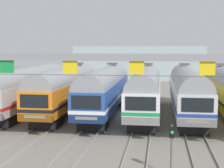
{
  "coord_description": "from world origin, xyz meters",
  "views": [
    {
      "loc": [
        3.43,
        -33.7,
        6.87
      ],
      "look_at": [
        -1.71,
        2.46,
        2.85
      ],
      "focal_mm": 54.18,
      "sensor_mm": 36.0,
      "label": 1
    }
  ],
  "objects_px": {
    "commuter_train_silver": "(188,90)",
    "commuter_train_orange": "(66,87)",
    "commuter_train_blue": "(105,88)",
    "commuter_train_white": "(146,89)",
    "yard_signal_mast": "(172,141)",
    "commuter_train_stainless": "(28,87)",
    "catenary_gantry": "(103,72)"
  },
  "relations": [
    {
      "from": "catenary_gantry",
      "to": "commuter_train_white",
      "type": "bearing_deg",
      "value": 81.35
    },
    {
      "from": "commuter_train_stainless",
      "to": "commuter_train_white",
      "type": "bearing_deg",
      "value": 0.02
    },
    {
      "from": "commuter_train_stainless",
      "to": "catenary_gantry",
      "type": "distance_m",
      "value": 17.17
    },
    {
      "from": "commuter_train_blue",
      "to": "commuter_train_silver",
      "type": "distance_m",
      "value": 8.22
    },
    {
      "from": "commuter_train_silver",
      "to": "catenary_gantry",
      "type": "height_order",
      "value": "catenary_gantry"
    },
    {
      "from": "commuter_train_blue",
      "to": "catenary_gantry",
      "type": "xyz_separation_m",
      "value": [
        2.05,
        -13.5,
        2.66
      ]
    },
    {
      "from": "catenary_gantry",
      "to": "commuter_train_silver",
      "type": "bearing_deg",
      "value": 65.46
    },
    {
      "from": "commuter_train_orange",
      "to": "commuter_train_blue",
      "type": "relative_size",
      "value": 1.0
    },
    {
      "from": "yard_signal_mast",
      "to": "commuter_train_silver",
      "type": "bearing_deg",
      "value": 82.7
    },
    {
      "from": "commuter_train_stainless",
      "to": "commuter_train_orange",
      "type": "height_order",
      "value": "commuter_train_orange"
    },
    {
      "from": "commuter_train_stainless",
      "to": "commuter_train_orange",
      "type": "bearing_deg",
      "value": 0.06
    },
    {
      "from": "commuter_train_orange",
      "to": "commuter_train_white",
      "type": "distance_m",
      "value": 8.22
    },
    {
      "from": "commuter_train_blue",
      "to": "commuter_train_orange",
      "type": "bearing_deg",
      "value": 180.0
    },
    {
      "from": "commuter_train_blue",
      "to": "commuter_train_silver",
      "type": "bearing_deg",
      "value": 0.0
    },
    {
      "from": "commuter_train_orange",
      "to": "yard_signal_mast",
      "type": "relative_size",
      "value": 6.53
    },
    {
      "from": "commuter_train_stainless",
      "to": "yard_signal_mast",
      "type": "distance_m",
      "value": 21.55
    },
    {
      "from": "yard_signal_mast",
      "to": "commuter_train_stainless",
      "type": "bearing_deg",
      "value": 131.9
    },
    {
      "from": "commuter_train_blue",
      "to": "commuter_train_white",
      "type": "relative_size",
      "value": 1.0
    },
    {
      "from": "commuter_train_orange",
      "to": "commuter_train_blue",
      "type": "height_order",
      "value": "same"
    },
    {
      "from": "yard_signal_mast",
      "to": "commuter_train_blue",
      "type": "bearing_deg",
      "value": 111.03
    },
    {
      "from": "commuter_train_orange",
      "to": "commuter_train_stainless",
      "type": "bearing_deg",
      "value": -179.94
    },
    {
      "from": "commuter_train_stainless",
      "to": "commuter_train_blue",
      "type": "relative_size",
      "value": 1.0
    },
    {
      "from": "commuter_train_orange",
      "to": "catenary_gantry",
      "type": "relative_size",
      "value": 0.7
    },
    {
      "from": "commuter_train_orange",
      "to": "catenary_gantry",
      "type": "xyz_separation_m",
      "value": [
        6.16,
        -13.5,
        2.66
      ]
    },
    {
      "from": "commuter_train_stainless",
      "to": "commuter_train_silver",
      "type": "xyz_separation_m",
      "value": [
        16.44,
        0.0,
        0.0
      ]
    },
    {
      "from": "commuter_train_silver",
      "to": "yard_signal_mast",
      "type": "xyz_separation_m",
      "value": [
        -2.05,
        -16.03,
        -0.75
      ]
    },
    {
      "from": "commuter_train_silver",
      "to": "commuter_train_blue",
      "type": "bearing_deg",
      "value": 180.0
    },
    {
      "from": "commuter_train_stainless",
      "to": "commuter_train_blue",
      "type": "distance_m",
      "value": 8.22
    },
    {
      "from": "commuter_train_silver",
      "to": "commuter_train_orange",
      "type": "bearing_deg",
      "value": 180.0
    },
    {
      "from": "commuter_train_white",
      "to": "commuter_train_orange",
      "type": "bearing_deg",
      "value": 180.0
    },
    {
      "from": "commuter_train_blue",
      "to": "commuter_train_white",
      "type": "distance_m",
      "value": 4.11
    },
    {
      "from": "commuter_train_stainless",
      "to": "commuter_train_white",
      "type": "xyz_separation_m",
      "value": [
        12.33,
        0.0,
        0.0
      ]
    }
  ]
}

